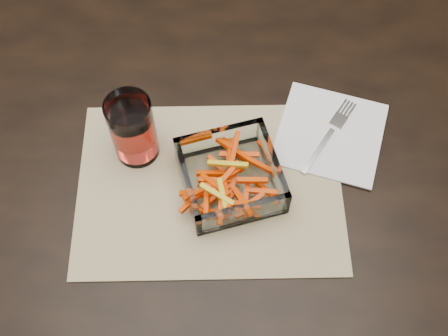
{
  "coord_description": "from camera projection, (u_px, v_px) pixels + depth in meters",
  "views": [
    {
      "loc": [
        0.05,
        -0.5,
        1.61
      ],
      "look_at": [
        0.03,
        -0.05,
        0.78
      ],
      "focal_mm": 45.0,
      "sensor_mm": 36.0,
      "label": 1
    }
  ],
  "objects": [
    {
      "name": "tumbler",
      "position": [
        133.0,
        131.0,
        0.94
      ],
      "size": [
        0.08,
        0.08,
        0.13
      ],
      "color": "white",
      "rests_on": "placemat"
    },
    {
      "name": "dining_table",
      "position": [
        209.0,
        175.0,
        1.07
      ],
      "size": [
        1.6,
        0.9,
        0.75
      ],
      "color": "black",
      "rests_on": "ground"
    },
    {
      "name": "fork",
      "position": [
        330.0,
        133.0,
        1.0
      ],
      "size": [
        0.11,
        0.16,
        0.0
      ],
      "rotation": [
        0.0,
        0.0,
        -0.54
      ],
      "color": "silver",
      "rests_on": "napkin"
    },
    {
      "name": "placemat",
      "position": [
        210.0,
        186.0,
        0.96
      ],
      "size": [
        0.47,
        0.36,
        0.0
      ],
      "primitive_type": "cube",
      "rotation": [
        0.0,
        0.0,
        0.06
      ],
      "color": "#C5B581",
      "rests_on": "dining_table"
    },
    {
      "name": "glass_bowl",
      "position": [
        230.0,
        177.0,
        0.94
      ],
      "size": [
        0.2,
        0.2,
        0.06
      ],
      "rotation": [
        0.0,
        0.0,
        0.32
      ],
      "color": "white",
      "rests_on": "placemat"
    },
    {
      "name": "napkin",
      "position": [
        330.0,
        133.0,
        1.01
      ],
      "size": [
        0.22,
        0.22,
        0.0
      ],
      "primitive_type": "cube",
      "rotation": [
        0.0,
        0.0,
        -0.26
      ],
      "color": "white",
      "rests_on": "placemat"
    }
  ]
}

